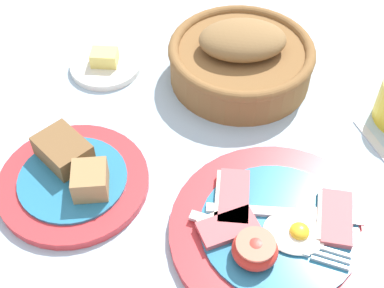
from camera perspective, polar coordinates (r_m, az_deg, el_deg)
name	(u,v)px	position (r m, az deg, el deg)	size (l,w,h in m)	color
ground_plane	(235,228)	(0.65, 4.61, -8.97)	(3.00, 3.00, 0.00)	#A3BCD1
breakfast_plate	(276,231)	(0.64, 8.99, -9.14)	(0.26, 0.26, 0.04)	red
bread_plate	(73,177)	(0.69, -12.54, -3.42)	(0.19, 0.19, 0.05)	red
bread_basket	(241,58)	(0.81, 5.24, 9.14)	(0.22, 0.22, 0.09)	brown
butter_dish	(105,64)	(0.85, -9.22, 8.41)	(0.11, 0.11, 0.03)	silver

